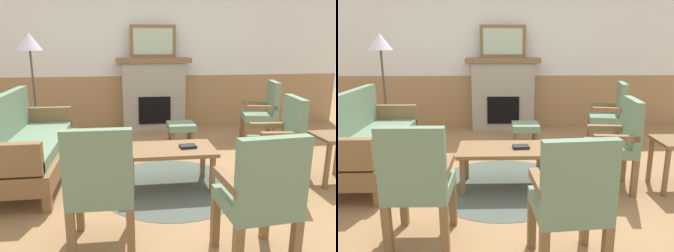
% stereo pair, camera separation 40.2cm
% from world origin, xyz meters
% --- Properties ---
extents(ground_plane, '(14.00, 14.00, 0.00)m').
position_xyz_m(ground_plane, '(0.00, 0.00, 0.00)').
color(ground_plane, '#997047').
extents(wall_back, '(7.20, 0.14, 2.70)m').
position_xyz_m(wall_back, '(0.00, 2.60, 1.31)').
color(wall_back, white).
rests_on(wall_back, ground_plane).
extents(fireplace, '(1.30, 0.44, 1.28)m').
position_xyz_m(fireplace, '(0.00, 2.35, 0.65)').
color(fireplace, '#A39989').
rests_on(fireplace, ground_plane).
extents(framed_picture, '(0.80, 0.04, 0.56)m').
position_xyz_m(framed_picture, '(0.00, 2.35, 1.56)').
color(framed_picture, brown).
rests_on(framed_picture, fireplace).
extents(couch, '(0.70, 1.80, 0.98)m').
position_xyz_m(couch, '(-1.61, 0.25, 0.40)').
color(couch, brown).
rests_on(couch, ground_plane).
extents(coffee_table, '(0.96, 0.56, 0.44)m').
position_xyz_m(coffee_table, '(-0.05, -0.17, 0.39)').
color(coffee_table, brown).
rests_on(coffee_table, ground_plane).
extents(round_rug, '(1.60, 1.60, 0.01)m').
position_xyz_m(round_rug, '(-0.05, -0.17, 0.00)').
color(round_rug, '#4C564C').
rests_on(round_rug, ground_plane).
extents(book_on_table, '(0.18, 0.14, 0.03)m').
position_xyz_m(book_on_table, '(0.15, -0.19, 0.46)').
color(book_on_table, black).
rests_on(book_on_table, coffee_table).
extents(footstool, '(0.40, 0.40, 0.36)m').
position_xyz_m(footstool, '(0.32, 1.24, 0.28)').
color(footstool, brown).
rests_on(footstool, ground_plane).
extents(armchair_near_fireplace, '(0.56, 0.56, 0.98)m').
position_xyz_m(armchair_near_fireplace, '(1.58, 1.16, 0.54)').
color(armchair_near_fireplace, brown).
rests_on(armchair_near_fireplace, ground_plane).
extents(armchair_by_window_left, '(0.53, 0.53, 0.98)m').
position_xyz_m(armchair_by_window_left, '(1.17, -0.25, 0.54)').
color(armchair_by_window_left, brown).
rests_on(armchair_by_window_left, ground_plane).
extents(armchair_front_left, '(0.52, 0.52, 0.98)m').
position_xyz_m(armchair_front_left, '(0.38, -1.56, 0.54)').
color(armchair_front_left, brown).
rests_on(armchair_front_left, ground_plane).
extents(armchair_front_center, '(0.49, 0.49, 0.98)m').
position_xyz_m(armchair_front_center, '(-0.71, -1.23, 0.54)').
color(armchair_front_center, brown).
rests_on(armchair_front_center, ground_plane).
extents(floor_lamp_by_couch, '(0.36, 0.36, 1.68)m').
position_xyz_m(floor_lamp_by_couch, '(-1.85, 1.56, 1.45)').
color(floor_lamp_by_couch, '#332D28').
rests_on(floor_lamp_by_couch, ground_plane).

